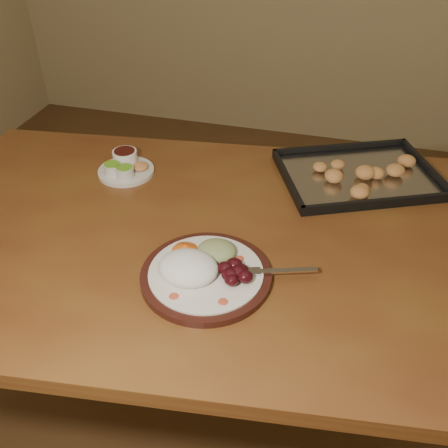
% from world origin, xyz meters
% --- Properties ---
extents(ground, '(4.00, 4.00, 0.00)m').
position_xyz_m(ground, '(0.00, 0.00, 0.00)').
color(ground, brown).
rests_on(ground, ground).
extents(dining_table, '(1.60, 1.08, 0.75)m').
position_xyz_m(dining_table, '(-0.15, -0.06, 0.65)').
color(dining_table, brown).
rests_on(dining_table, ground).
extents(dinner_plate, '(0.37, 0.28, 0.06)m').
position_xyz_m(dinner_plate, '(-0.13, -0.22, 0.77)').
color(dinner_plate, black).
rests_on(dinner_plate, dining_table).
extents(condiment_saucer, '(0.16, 0.16, 0.05)m').
position_xyz_m(condiment_saucer, '(-0.47, 0.14, 0.77)').
color(condiment_saucer, beige).
rests_on(condiment_saucer, dining_table).
extents(baking_tray, '(0.50, 0.45, 0.04)m').
position_xyz_m(baking_tray, '(0.17, 0.28, 0.76)').
color(baking_tray, black).
rests_on(baking_tray, dining_table).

